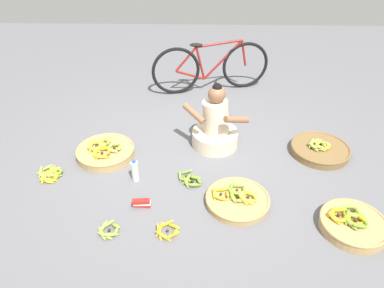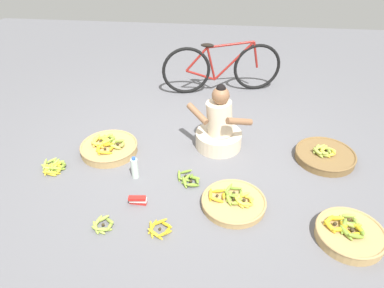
{
  "view_description": "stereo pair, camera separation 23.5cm",
  "coord_description": "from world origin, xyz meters",
  "px_view_note": "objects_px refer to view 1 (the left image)",
  "views": [
    {
      "loc": [
        0.08,
        -3.12,
        2.37
      ],
      "look_at": [
        0.0,
        -0.2,
        0.35
      ],
      "focal_mm": 33.7,
      "sensor_mm": 36.0,
      "label": 1
    },
    {
      "loc": [
        0.31,
        -3.1,
        2.37
      ],
      "look_at": [
        0.0,
        -0.2,
        0.35
      ],
      "focal_mm": 33.7,
      "sensor_mm": 36.0,
      "label": 2
    }
  ],
  "objects_px": {
    "loose_bananas_front_center": "(51,174)",
    "loose_bananas_near_bicycle": "(190,179)",
    "banana_basket_back_left": "(320,149)",
    "packet_carton_stack": "(142,203)",
    "vendor_woman_front": "(215,127)",
    "loose_bananas_mid_left": "(167,230)",
    "banana_basket_mid_right": "(353,224)",
    "loose_bananas_back_right": "(109,230)",
    "banana_basket_back_center": "(105,151)",
    "bicycle_leaning": "(211,67)",
    "water_bottle": "(135,171)",
    "banana_basket_near_vendor": "(238,199)"
  },
  "relations": [
    {
      "from": "loose_bananas_front_center",
      "to": "loose_bananas_near_bicycle",
      "type": "distance_m",
      "value": 1.43
    },
    {
      "from": "banana_basket_back_left",
      "to": "packet_carton_stack",
      "type": "distance_m",
      "value": 2.06
    },
    {
      "from": "vendor_woman_front",
      "to": "loose_bananas_mid_left",
      "type": "xyz_separation_m",
      "value": [
        -0.44,
        -1.33,
        -0.22
      ]
    },
    {
      "from": "banana_basket_mid_right",
      "to": "loose_bananas_back_right",
      "type": "height_order",
      "value": "banana_basket_mid_right"
    },
    {
      "from": "loose_bananas_front_center",
      "to": "banana_basket_back_left",
      "type": "bearing_deg",
      "value": 9.41
    },
    {
      "from": "banana_basket_back_center",
      "to": "packet_carton_stack",
      "type": "distance_m",
      "value": 0.93
    },
    {
      "from": "bicycle_leaning",
      "to": "packet_carton_stack",
      "type": "xyz_separation_m",
      "value": [
        -0.67,
        -2.44,
        -0.31
      ]
    },
    {
      "from": "banana_basket_back_center",
      "to": "loose_bananas_back_right",
      "type": "relative_size",
      "value": 2.92
    },
    {
      "from": "banana_basket_back_left",
      "to": "loose_bananas_mid_left",
      "type": "distance_m",
      "value": 2.0
    },
    {
      "from": "banana_basket_back_left",
      "to": "loose_bananas_front_center",
      "type": "distance_m",
      "value": 2.89
    },
    {
      "from": "banana_basket_back_center",
      "to": "loose_bananas_back_right",
      "type": "bearing_deg",
      "value": -76.03
    },
    {
      "from": "loose_bananas_front_center",
      "to": "loose_bananas_mid_left",
      "type": "bearing_deg",
      "value": -30.04
    },
    {
      "from": "loose_bananas_near_bicycle",
      "to": "loose_bananas_back_right",
      "type": "bearing_deg",
      "value": -134.63
    },
    {
      "from": "banana_basket_mid_right",
      "to": "vendor_woman_front",
      "type": "bearing_deg",
      "value": 132.73
    },
    {
      "from": "loose_bananas_mid_left",
      "to": "loose_bananas_near_bicycle",
      "type": "height_order",
      "value": "loose_bananas_mid_left"
    },
    {
      "from": "banana_basket_back_center",
      "to": "water_bottle",
      "type": "distance_m",
      "value": 0.57
    },
    {
      "from": "vendor_woman_front",
      "to": "banana_basket_back_center",
      "type": "relative_size",
      "value": 1.22
    },
    {
      "from": "banana_basket_back_left",
      "to": "banana_basket_back_center",
      "type": "bearing_deg",
      "value": -177.35
    },
    {
      "from": "banana_basket_near_vendor",
      "to": "banana_basket_back_center",
      "type": "height_order",
      "value": "banana_basket_back_center"
    },
    {
      "from": "banana_basket_near_vendor",
      "to": "loose_bananas_front_center",
      "type": "height_order",
      "value": "banana_basket_near_vendor"
    },
    {
      "from": "loose_bananas_front_center",
      "to": "loose_bananas_mid_left",
      "type": "height_order",
      "value": "loose_bananas_front_center"
    },
    {
      "from": "loose_bananas_front_center",
      "to": "loose_bananas_back_right",
      "type": "xyz_separation_m",
      "value": [
        0.75,
        -0.73,
        -0.0
      ]
    },
    {
      "from": "banana_basket_mid_right",
      "to": "loose_bananas_back_right",
      "type": "bearing_deg",
      "value": -177.36
    },
    {
      "from": "bicycle_leaning",
      "to": "banana_basket_mid_right",
      "type": "distance_m",
      "value": 2.92
    },
    {
      "from": "loose_bananas_near_bicycle",
      "to": "bicycle_leaning",
      "type": "bearing_deg",
      "value": 83.59
    },
    {
      "from": "bicycle_leaning",
      "to": "water_bottle",
      "type": "distance_m",
      "value": 2.22
    },
    {
      "from": "banana_basket_mid_right",
      "to": "banana_basket_back_left",
      "type": "distance_m",
      "value": 1.11
    },
    {
      "from": "banana_basket_mid_right",
      "to": "loose_bananas_mid_left",
      "type": "distance_m",
      "value": 1.59
    },
    {
      "from": "banana_basket_back_left",
      "to": "loose_bananas_front_center",
      "type": "relative_size",
      "value": 2.22
    },
    {
      "from": "loose_bananas_back_right",
      "to": "vendor_woman_front",
      "type": "bearing_deg",
      "value": 55.03
    },
    {
      "from": "banana_basket_back_left",
      "to": "loose_bananas_near_bicycle",
      "type": "distance_m",
      "value": 1.52
    },
    {
      "from": "bicycle_leaning",
      "to": "banana_basket_back_center",
      "type": "xyz_separation_m",
      "value": [
        -1.18,
        -1.66,
        -0.3
      ]
    },
    {
      "from": "banana_basket_near_vendor",
      "to": "loose_bananas_mid_left",
      "type": "height_order",
      "value": "banana_basket_near_vendor"
    },
    {
      "from": "banana_basket_near_vendor",
      "to": "loose_bananas_front_center",
      "type": "bearing_deg",
      "value": 169.57
    },
    {
      "from": "bicycle_leaning",
      "to": "banana_basket_near_vendor",
      "type": "distance_m",
      "value": 2.4
    },
    {
      "from": "loose_bananas_near_bicycle",
      "to": "water_bottle",
      "type": "distance_m",
      "value": 0.56
    },
    {
      "from": "loose_bananas_front_center",
      "to": "loose_bananas_back_right",
      "type": "relative_size",
      "value": 1.33
    },
    {
      "from": "vendor_woman_front",
      "to": "loose_bananas_back_right",
      "type": "xyz_separation_m",
      "value": [
        -0.94,
        -1.34,
        -0.22
      ]
    },
    {
      "from": "banana_basket_near_vendor",
      "to": "bicycle_leaning",
      "type": "bearing_deg",
      "value": 95.19
    },
    {
      "from": "loose_bananas_back_right",
      "to": "water_bottle",
      "type": "bearing_deg",
      "value": 79.97
    },
    {
      "from": "banana_basket_back_left",
      "to": "loose_bananas_near_bicycle",
      "type": "xyz_separation_m",
      "value": [
        -1.42,
        -0.52,
        -0.02
      ]
    },
    {
      "from": "loose_bananas_near_bicycle",
      "to": "packet_carton_stack",
      "type": "bearing_deg",
      "value": -140.01
    },
    {
      "from": "banana_basket_mid_right",
      "to": "loose_bananas_near_bicycle",
      "type": "relative_size",
      "value": 2.13
    },
    {
      "from": "loose_bananas_mid_left",
      "to": "packet_carton_stack",
      "type": "xyz_separation_m",
      "value": [
        -0.26,
        0.31,
        0.02
      ]
    },
    {
      "from": "banana_basket_near_vendor",
      "to": "banana_basket_back_left",
      "type": "relative_size",
      "value": 0.94
    },
    {
      "from": "banana_basket_near_vendor",
      "to": "loose_bananas_front_center",
      "type": "xyz_separation_m",
      "value": [
        -1.88,
        0.35,
        -0.02
      ]
    },
    {
      "from": "loose_bananas_back_right",
      "to": "water_bottle",
      "type": "height_order",
      "value": "water_bottle"
    },
    {
      "from": "banana_basket_near_vendor",
      "to": "banana_basket_mid_right",
      "type": "height_order",
      "value": "banana_basket_mid_right"
    },
    {
      "from": "banana_basket_back_left",
      "to": "loose_bananas_back_right",
      "type": "relative_size",
      "value": 2.96
    },
    {
      "from": "loose_bananas_mid_left",
      "to": "water_bottle",
      "type": "bearing_deg",
      "value": 118.66
    }
  ]
}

